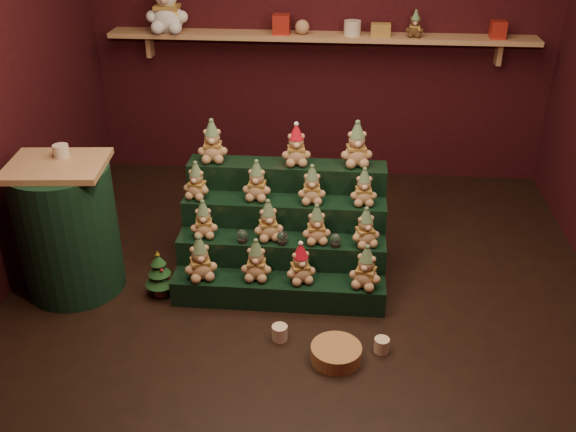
# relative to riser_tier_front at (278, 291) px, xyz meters

# --- Properties ---
(ground) EXTENTS (4.00, 4.00, 0.00)m
(ground) POSITION_rel_riser_tier_front_xyz_m (0.17, 0.13, -0.09)
(ground) COLOR black
(ground) RESTS_ON ground
(back_wall) EXTENTS (4.00, 0.10, 2.80)m
(back_wall) POSITION_rel_riser_tier_front_xyz_m (0.17, 2.18, 1.31)
(back_wall) COLOR black
(back_wall) RESTS_ON ground
(front_wall) EXTENTS (4.00, 0.10, 2.80)m
(front_wall) POSITION_rel_riser_tier_front_xyz_m (0.17, -1.92, 1.31)
(front_wall) COLOR black
(front_wall) RESTS_ON ground
(back_shelf) EXTENTS (3.60, 0.26, 0.24)m
(back_shelf) POSITION_rel_riser_tier_front_xyz_m (0.17, 2.00, 1.20)
(back_shelf) COLOR tan
(back_shelf) RESTS_ON ground
(riser_tier_front) EXTENTS (1.40, 0.22, 0.18)m
(riser_tier_front) POSITION_rel_riser_tier_front_xyz_m (0.00, 0.00, 0.00)
(riser_tier_front) COLOR black
(riser_tier_front) RESTS_ON ground
(riser_tier_midfront) EXTENTS (1.40, 0.22, 0.36)m
(riser_tier_midfront) POSITION_rel_riser_tier_front_xyz_m (0.00, 0.22, 0.09)
(riser_tier_midfront) COLOR black
(riser_tier_midfront) RESTS_ON ground
(riser_tier_midback) EXTENTS (1.40, 0.22, 0.54)m
(riser_tier_midback) POSITION_rel_riser_tier_front_xyz_m (0.00, 0.44, 0.18)
(riser_tier_midback) COLOR black
(riser_tier_midback) RESTS_ON ground
(riser_tier_back) EXTENTS (1.40, 0.22, 0.72)m
(riser_tier_back) POSITION_rel_riser_tier_front_xyz_m (0.00, 0.66, 0.27)
(riser_tier_back) COLOR black
(riser_tier_back) RESTS_ON ground
(teddy_0) EXTENTS (0.27, 0.26, 0.30)m
(teddy_0) POSITION_rel_riser_tier_front_xyz_m (-0.51, -0.01, 0.24)
(teddy_0) COLOR tan
(teddy_0) RESTS_ON riser_tier_front
(teddy_1) EXTENTS (0.20, 0.18, 0.28)m
(teddy_1) POSITION_rel_riser_tier_front_xyz_m (-0.14, 0.01, 0.23)
(teddy_1) COLOR tan
(teddy_1) RESTS_ON riser_tier_front
(teddy_2) EXTENTS (0.24, 0.23, 0.27)m
(teddy_2) POSITION_rel_riser_tier_front_xyz_m (0.15, 0.01, 0.23)
(teddy_2) COLOR tan
(teddy_2) RESTS_ON riser_tier_front
(teddy_3) EXTENTS (0.25, 0.24, 0.29)m
(teddy_3) POSITION_rel_riser_tier_front_xyz_m (0.56, -0.01, 0.23)
(teddy_3) COLOR tan
(teddy_3) RESTS_ON riser_tier_front
(teddy_4) EXTENTS (0.21, 0.19, 0.26)m
(teddy_4) POSITION_rel_riser_tier_front_xyz_m (-0.52, 0.22, 0.40)
(teddy_4) COLOR tan
(teddy_4) RESTS_ON riser_tier_midfront
(teddy_5) EXTENTS (0.24, 0.23, 0.27)m
(teddy_5) POSITION_rel_riser_tier_front_xyz_m (-0.09, 0.23, 0.41)
(teddy_5) COLOR tan
(teddy_5) RESTS_ON riser_tier_midfront
(teddy_6) EXTENTS (0.22, 0.20, 0.26)m
(teddy_6) POSITION_rel_riser_tier_front_xyz_m (0.23, 0.21, 0.40)
(teddy_6) COLOR tan
(teddy_6) RESTS_ON riser_tier_midfront
(teddy_7) EXTENTS (0.24, 0.23, 0.26)m
(teddy_7) POSITION_rel_riser_tier_front_xyz_m (0.55, 0.20, 0.40)
(teddy_7) COLOR tan
(teddy_7) RESTS_ON riser_tier_midfront
(teddy_8) EXTENTS (0.21, 0.20, 0.26)m
(teddy_8) POSITION_rel_riser_tier_front_xyz_m (-0.60, 0.44, 0.58)
(teddy_8) COLOR tan
(teddy_8) RESTS_ON riser_tier_midback
(teddy_9) EXTENTS (0.21, 0.19, 0.27)m
(teddy_9) POSITION_rel_riser_tier_front_xyz_m (-0.19, 0.45, 0.59)
(teddy_9) COLOR tan
(teddy_9) RESTS_ON riser_tier_midback
(teddy_10) EXTENTS (0.20, 0.18, 0.26)m
(teddy_10) POSITION_rel_riser_tier_front_xyz_m (0.19, 0.43, 0.58)
(teddy_10) COLOR tan
(teddy_10) RESTS_ON riser_tier_midback
(teddy_11) EXTENTS (0.20, 0.18, 0.25)m
(teddy_11) POSITION_rel_riser_tier_front_xyz_m (0.54, 0.44, 0.58)
(teddy_11) COLOR tan
(teddy_11) RESTS_ON riser_tier_midback
(teddy_12) EXTENTS (0.23, 0.21, 0.30)m
(teddy_12) POSITION_rel_riser_tier_front_xyz_m (-0.52, 0.66, 0.78)
(teddy_12) COLOR tan
(teddy_12) RESTS_ON riser_tier_back
(teddy_13) EXTENTS (0.23, 0.21, 0.28)m
(teddy_13) POSITION_rel_riser_tier_front_xyz_m (0.06, 0.66, 0.77)
(teddy_13) COLOR tan
(teddy_13) RESTS_ON riser_tier_back
(teddy_14) EXTENTS (0.25, 0.23, 0.31)m
(teddy_14) POSITION_rel_riser_tier_front_xyz_m (0.48, 0.68, 0.78)
(teddy_14) COLOR tan
(teddy_14) RESTS_ON riser_tier_back
(snow_globe_a) EXTENTS (0.07, 0.07, 0.09)m
(snow_globe_a) POSITION_rel_riser_tier_front_xyz_m (-0.25, 0.16, 0.32)
(snow_globe_a) COLOR black
(snow_globe_a) RESTS_ON riser_tier_midfront
(snow_globe_b) EXTENTS (0.07, 0.07, 0.09)m
(snow_globe_b) POSITION_rel_riser_tier_front_xyz_m (0.01, 0.16, 0.32)
(snow_globe_b) COLOR black
(snow_globe_b) RESTS_ON riser_tier_midfront
(snow_globe_c) EXTENTS (0.07, 0.07, 0.09)m
(snow_globe_c) POSITION_rel_riser_tier_front_xyz_m (0.36, 0.16, 0.32)
(snow_globe_c) COLOR black
(snow_globe_c) RESTS_ON riser_tier_midfront
(side_table) EXTENTS (0.65, 0.64, 0.93)m
(side_table) POSITION_rel_riser_tier_front_xyz_m (-1.40, 0.07, 0.37)
(side_table) COLOR tan
(side_table) RESTS_ON ground
(table_ornament) EXTENTS (0.10, 0.10, 0.08)m
(table_ornament) POSITION_rel_riser_tier_front_xyz_m (-1.40, 0.17, 0.88)
(table_ornament) COLOR beige
(table_ornament) RESTS_ON side_table
(mini_christmas_tree) EXTENTS (0.20, 0.20, 0.35)m
(mini_christmas_tree) POSITION_rel_riser_tier_front_xyz_m (-0.80, 0.02, 0.08)
(mini_christmas_tree) COLOR #4D331B
(mini_christmas_tree) RESTS_ON ground
(mug_left) EXTENTS (0.10, 0.10, 0.10)m
(mug_left) POSITION_rel_riser_tier_front_xyz_m (0.05, -0.38, -0.04)
(mug_left) COLOR beige
(mug_left) RESTS_ON ground
(mug_right) EXTENTS (0.09, 0.09, 0.09)m
(mug_right) POSITION_rel_riser_tier_front_xyz_m (0.66, -0.44, -0.04)
(mug_right) COLOR beige
(mug_right) RESTS_ON ground
(wicker_basket) EXTENTS (0.34, 0.34, 0.09)m
(wicker_basket) POSITION_rel_riser_tier_front_xyz_m (0.40, -0.53, -0.04)
(wicker_basket) COLOR #AD7F45
(wicker_basket) RESTS_ON ground
(white_bear) EXTENTS (0.37, 0.34, 0.50)m
(white_bear) POSITION_rel_riser_tier_front_xyz_m (-1.12, 1.97, 1.48)
(white_bear) COLOR white
(white_bear) RESTS_ON back_shelf
(brown_bear) EXTENTS (0.16, 0.14, 0.21)m
(brown_bear) POSITION_rel_riser_tier_front_xyz_m (0.94, 1.97, 1.33)
(brown_bear) COLOR #452D17
(brown_bear) RESTS_ON back_shelf
(gift_tin_red_a) EXTENTS (0.14, 0.14, 0.16)m
(gift_tin_red_a) POSITION_rel_riser_tier_front_xyz_m (-0.16, 1.98, 1.31)
(gift_tin_red_a) COLOR #AB251A
(gift_tin_red_a) RESTS_ON back_shelf
(gift_tin_cream) EXTENTS (0.14, 0.14, 0.12)m
(gift_tin_cream) POSITION_rel_riser_tier_front_xyz_m (0.43, 1.98, 1.29)
(gift_tin_cream) COLOR beige
(gift_tin_cream) RESTS_ON back_shelf
(gift_tin_red_b) EXTENTS (0.12, 0.12, 0.14)m
(gift_tin_red_b) POSITION_rel_riser_tier_front_xyz_m (1.61, 1.98, 1.30)
(gift_tin_red_b) COLOR #AB251A
(gift_tin_red_b) RESTS_ON back_shelf
(shelf_plush_ball) EXTENTS (0.12, 0.12, 0.12)m
(shelf_plush_ball) POSITION_rel_riser_tier_front_xyz_m (0.01, 1.98, 1.29)
(shelf_plush_ball) COLOR tan
(shelf_plush_ball) RESTS_ON back_shelf
(scarf_gift_box) EXTENTS (0.16, 0.10, 0.10)m
(scarf_gift_box) POSITION_rel_riser_tier_front_xyz_m (0.66, 1.98, 1.28)
(scarf_gift_box) COLOR #CB601C
(scarf_gift_box) RESTS_ON back_shelf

